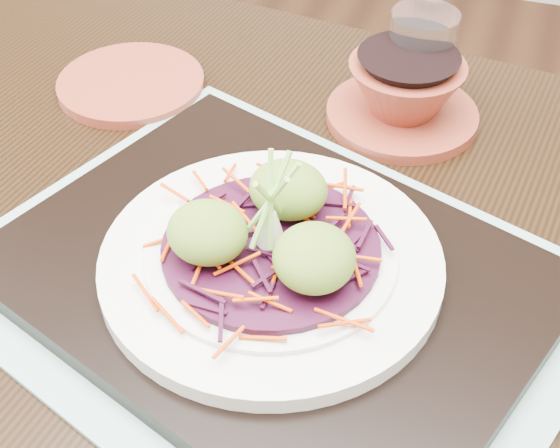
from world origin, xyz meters
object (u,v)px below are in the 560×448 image
(serving_tray, at_px, (271,276))
(white_plate, at_px, (271,260))
(water_glass, at_px, (420,58))
(terracotta_bowl_set, at_px, (404,96))
(dining_table, at_px, (277,339))
(terracotta_side_plate, at_px, (131,84))

(serving_tray, distance_m, white_plate, 0.02)
(water_glass, xyz_separation_m, terracotta_bowl_set, (-0.00, -0.04, -0.02))
(serving_tray, bearing_deg, water_glass, 99.78)
(white_plate, height_order, water_glass, water_glass)
(white_plate, xyz_separation_m, water_glass, (0.05, 0.29, 0.02))
(serving_tray, height_order, terracotta_bowl_set, terracotta_bowl_set)
(dining_table, relative_size, serving_tray, 3.14)
(serving_tray, distance_m, terracotta_bowl_set, 0.25)
(dining_table, distance_m, water_glass, 0.30)
(serving_tray, xyz_separation_m, terracotta_bowl_set, (0.05, 0.25, 0.01))
(serving_tray, xyz_separation_m, white_plate, (-0.00, -0.00, 0.02))
(white_plate, height_order, terracotta_side_plate, white_plate)
(white_plate, relative_size, water_glass, 2.73)
(terracotta_side_plate, height_order, water_glass, water_glass)
(dining_table, xyz_separation_m, water_glass, (0.06, 0.26, 0.14))
(serving_tray, xyz_separation_m, water_glass, (0.05, 0.29, 0.03))
(dining_table, xyz_separation_m, terracotta_bowl_set, (0.05, 0.22, 0.12))
(dining_table, xyz_separation_m, serving_tray, (0.00, -0.03, 0.11))
(dining_table, height_order, white_plate, white_plate)
(terracotta_bowl_set, bearing_deg, water_glass, 83.30)
(serving_tray, bearing_deg, dining_table, 120.38)
(dining_table, relative_size, terracotta_bowl_set, 7.02)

